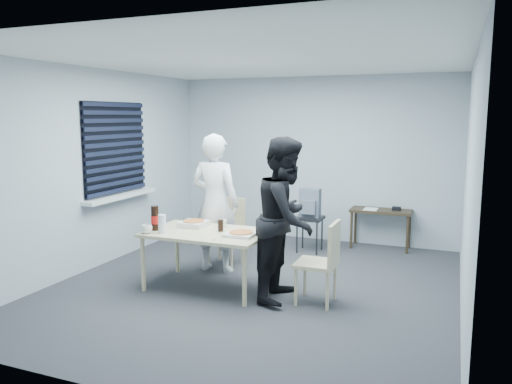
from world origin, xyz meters
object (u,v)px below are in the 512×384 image
at_px(backpack, 310,203).
at_px(mug_a, 147,229).
at_px(chair_right, 324,257).
at_px(person_white, 215,203).
at_px(soda_bottle, 155,218).
at_px(chair_far, 228,226).
at_px(dining_table, 207,237).
at_px(mug_b, 223,224).
at_px(stool, 310,224).
at_px(side_table, 381,215).
at_px(person_black, 286,219).

xyz_separation_m(backpack, mug_a, (-1.26, -2.28, -0.01)).
xyz_separation_m(chair_right, backpack, (-0.71, 1.93, 0.21)).
bearing_deg(person_white, soda_bottle, 63.97).
height_order(chair_far, mug_a, chair_far).
bearing_deg(chair_right, dining_table, -179.68).
height_order(mug_b, soda_bottle, soda_bottle).
relative_size(stool, mug_b, 5.24).
xyz_separation_m(side_table, soda_bottle, (-2.20, -2.69, 0.29)).
height_order(side_table, mug_a, mug_a).
bearing_deg(stool, side_table, 31.23).
xyz_separation_m(side_table, backpack, (-0.94, -0.58, 0.21)).
relative_size(side_table, backpack, 2.15).
bearing_deg(soda_bottle, side_table, 50.71).
relative_size(chair_far, stool, 1.70).
relative_size(backpack, soda_bottle, 1.45).
relative_size(chair_right, person_black, 0.50).
bearing_deg(backpack, side_table, 53.64).
height_order(side_table, mug_b, mug_b).
xyz_separation_m(chair_far, backpack, (0.87, 0.97, 0.21)).
distance_m(stool, backpack, 0.31).
distance_m(chair_right, mug_b, 1.34).
height_order(backpack, mug_a, backpack).
height_order(dining_table, chair_far, chair_far).
relative_size(side_table, soda_bottle, 3.11).
xyz_separation_m(chair_far, stool, (0.87, 0.98, -0.10)).
bearing_deg(mug_a, stool, 61.16).
height_order(person_white, stool, person_white).
height_order(chair_right, side_table, chair_right).
height_order(person_white, person_black, same).
relative_size(dining_table, person_black, 0.78).
relative_size(dining_table, soda_bottle, 4.79).
xyz_separation_m(chair_right, soda_bottle, (-1.97, -0.18, 0.30)).
xyz_separation_m(person_black, backpack, (-0.27, 1.91, -0.16)).
bearing_deg(person_black, chair_far, 50.47).
bearing_deg(chair_right, backpack, 110.10).
bearing_deg(mug_a, backpack, 61.02).
relative_size(chair_right, mug_b, 8.90).
relative_size(dining_table, mug_b, 13.78).
xyz_separation_m(chair_far, soda_bottle, (-0.40, -1.14, 0.30)).
distance_m(backpack, mug_b, 1.79).
distance_m(chair_right, mug_a, 2.01).
height_order(chair_far, person_black, person_black).
bearing_deg(soda_bottle, chair_right, 5.08).
bearing_deg(mug_a, person_white, 68.08).
bearing_deg(dining_table, mug_a, -150.27).
height_order(dining_table, side_table, dining_table).
relative_size(person_white, backpack, 4.25).
xyz_separation_m(stool, mug_a, (-1.26, -2.29, 0.30)).
distance_m(chair_right, stool, 2.07).
distance_m(dining_table, person_white, 0.71).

